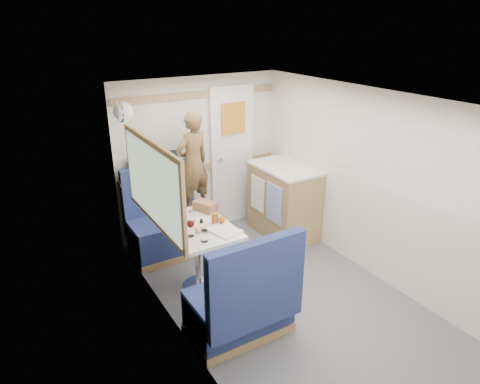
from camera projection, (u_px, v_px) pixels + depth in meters
floor at (309, 319)px, 4.03m from camera, size 4.50×4.50×0.00m
ceiling at (325, 107)px, 3.27m from camera, size 4.50×4.50×0.00m
wall_back at (200, 156)px, 5.44m from camera, size 2.20×0.02×2.00m
wall_left at (200, 258)px, 3.13m from camera, size 0.02×4.50×2.00m
wall_right at (403, 198)px, 4.17m from camera, size 0.02×4.50×2.00m
oak_trim_low at (201, 168)px, 5.48m from camera, size 2.15×0.02×0.08m
oak_trim_high at (199, 95)px, 5.13m from camera, size 2.15×0.02×0.08m
side_window at (152, 184)px, 3.84m from camera, size 0.04×1.30×0.72m
rear_door at (232, 154)px, 5.64m from camera, size 0.62×0.12×1.86m
dinette_table at (198, 239)px, 4.30m from camera, size 0.62×0.92×0.72m
bench_far at (167, 229)px, 5.09m from camera, size 0.90×0.59×1.05m
bench_near at (242, 307)px, 3.71m from camera, size 0.90×0.59×1.05m
ledge at (156, 177)px, 5.07m from camera, size 0.90×0.14×0.04m
dome_light at (123, 111)px, 4.34m from camera, size 0.20×0.20×0.20m
galley_counter at (283, 200)px, 5.47m from camera, size 0.57×0.92×0.92m
person at (193, 163)px, 4.99m from camera, size 0.50×0.39×1.22m
duffel_bag at (154, 165)px, 5.01m from camera, size 0.59×0.40×0.26m
tray at (224, 230)px, 4.13m from camera, size 0.31×0.36×0.02m
orange_fruit at (222, 219)px, 4.26m from camera, size 0.07×0.07×0.07m
cheese_block at (200, 228)px, 4.12m from camera, size 0.12×0.09×0.04m
wine_glass at (191, 225)px, 3.99m from camera, size 0.08×0.08×0.17m
tumbler_left at (204, 236)px, 3.92m from camera, size 0.07×0.07×0.11m
tumbler_right at (192, 216)px, 4.32m from camera, size 0.07×0.07×0.11m
beer_glass at (215, 218)px, 4.27m from camera, size 0.07×0.07×0.11m
pepper_grinder at (201, 223)px, 4.19m from camera, size 0.03×0.03×0.09m
salt_grinder at (191, 224)px, 4.19m from camera, size 0.03×0.03×0.08m
bread_loaf at (205, 206)px, 4.56m from camera, size 0.22×0.28×0.10m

